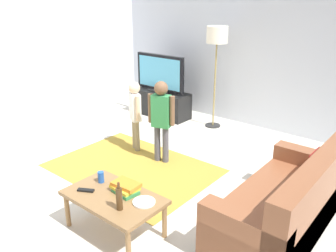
{
  "coord_description": "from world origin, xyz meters",
  "views": [
    {
      "loc": [
        2.76,
        -2.76,
        2.3
      ],
      "look_at": [
        0.0,
        0.6,
        0.65
      ],
      "focal_mm": 37.6,
      "sensor_mm": 36.0,
      "label": 1
    }
  ],
  "objects_px": {
    "child_near_tv": "(135,110)",
    "coffee_table": "(114,200)",
    "child_center": "(161,115)",
    "plate": "(144,202)",
    "floor_lamp": "(217,40)",
    "couch": "(288,207)",
    "tv": "(160,74)",
    "soda_can": "(101,177)",
    "book_stack": "(126,188)",
    "bottle": "(119,198)",
    "tv_stand": "(161,104)",
    "tv_remote": "(86,190)"
  },
  "relations": [
    {
      "from": "tv",
      "to": "child_near_tv",
      "type": "xyz_separation_m",
      "value": [
        0.76,
        -1.46,
        -0.2
      ]
    },
    {
      "from": "child_center",
      "to": "book_stack",
      "type": "height_order",
      "value": "child_center"
    },
    {
      "from": "child_center",
      "to": "floor_lamp",
      "type": "bearing_deg",
      "value": 96.85
    },
    {
      "from": "tv",
      "to": "plate",
      "type": "bearing_deg",
      "value": -51.74
    },
    {
      "from": "tv_stand",
      "to": "bottle",
      "type": "distance_m",
      "value": 3.91
    },
    {
      "from": "coffee_table",
      "to": "bottle",
      "type": "height_order",
      "value": "bottle"
    },
    {
      "from": "child_center",
      "to": "plate",
      "type": "xyz_separation_m",
      "value": [
        1.0,
        -1.43,
        -0.29
      ]
    },
    {
      "from": "floor_lamp",
      "to": "soda_can",
      "type": "relative_size",
      "value": 14.83
    },
    {
      "from": "floor_lamp",
      "to": "book_stack",
      "type": "distance_m",
      "value": 3.41
    },
    {
      "from": "child_near_tv",
      "to": "coffee_table",
      "type": "xyz_separation_m",
      "value": [
        1.25,
        -1.59,
        -0.28
      ]
    },
    {
      "from": "tv",
      "to": "tv_remote",
      "type": "relative_size",
      "value": 6.47
    },
    {
      "from": "book_stack",
      "to": "soda_can",
      "type": "height_order",
      "value": "soda_can"
    },
    {
      "from": "child_near_tv",
      "to": "coffee_table",
      "type": "relative_size",
      "value": 1.08
    },
    {
      "from": "couch",
      "to": "coffee_table",
      "type": "relative_size",
      "value": 1.8
    },
    {
      "from": "tv_stand",
      "to": "book_stack",
      "type": "distance_m",
      "value": 3.6
    },
    {
      "from": "floor_lamp",
      "to": "plate",
      "type": "height_order",
      "value": "floor_lamp"
    },
    {
      "from": "child_center",
      "to": "book_stack",
      "type": "distance_m",
      "value": 1.6
    },
    {
      "from": "couch",
      "to": "floor_lamp",
      "type": "relative_size",
      "value": 1.01
    },
    {
      "from": "book_stack",
      "to": "bottle",
      "type": "height_order",
      "value": "bottle"
    },
    {
      "from": "couch",
      "to": "bottle",
      "type": "xyz_separation_m",
      "value": [
        -1.13,
        -1.22,
        0.25
      ]
    },
    {
      "from": "tv_stand",
      "to": "tv_remote",
      "type": "relative_size",
      "value": 7.06
    },
    {
      "from": "tv",
      "to": "soda_can",
      "type": "xyz_separation_m",
      "value": [
        1.71,
        -2.95,
        -0.37
      ]
    },
    {
      "from": "tv_remote",
      "to": "couch",
      "type": "bearing_deg",
      "value": 7.4
    },
    {
      "from": "tv",
      "to": "child_near_tv",
      "type": "distance_m",
      "value": 1.66
    },
    {
      "from": "tv_stand",
      "to": "child_center",
      "type": "height_order",
      "value": "child_center"
    },
    {
      "from": "couch",
      "to": "coffee_table",
      "type": "xyz_separation_m",
      "value": [
        -1.35,
        -1.1,
        0.08
      ]
    },
    {
      "from": "plate",
      "to": "floor_lamp",
      "type": "bearing_deg",
      "value": 111.04
    },
    {
      "from": "bottle",
      "to": "plate",
      "type": "bearing_deg",
      "value": 65.5
    },
    {
      "from": "couch",
      "to": "bottle",
      "type": "relative_size",
      "value": 6.39
    },
    {
      "from": "couch",
      "to": "bottle",
      "type": "bearing_deg",
      "value": -132.91
    },
    {
      "from": "bottle",
      "to": "tv_remote",
      "type": "relative_size",
      "value": 1.66
    },
    {
      "from": "floor_lamp",
      "to": "book_stack",
      "type": "bearing_deg",
      "value": -73.32
    },
    {
      "from": "plate",
      "to": "book_stack",
      "type": "bearing_deg",
      "value": 175.12
    },
    {
      "from": "tv",
      "to": "couch",
      "type": "relative_size",
      "value": 0.61
    },
    {
      "from": "coffee_table",
      "to": "child_center",
      "type": "bearing_deg",
      "value": 113.94
    },
    {
      "from": "child_near_tv",
      "to": "coffee_table",
      "type": "height_order",
      "value": "child_near_tv"
    },
    {
      "from": "floor_lamp",
      "to": "coffee_table",
      "type": "relative_size",
      "value": 1.78
    },
    {
      "from": "soda_can",
      "to": "plate",
      "type": "height_order",
      "value": "soda_can"
    },
    {
      "from": "coffee_table",
      "to": "child_near_tv",
      "type": "bearing_deg",
      "value": 128.2
    },
    {
      "from": "tv",
      "to": "plate",
      "type": "height_order",
      "value": "tv"
    },
    {
      "from": "book_stack",
      "to": "plate",
      "type": "relative_size",
      "value": 1.35
    },
    {
      "from": "couch",
      "to": "tv_stand",
      "type": "bearing_deg",
      "value": 149.54
    },
    {
      "from": "floor_lamp",
      "to": "child_center",
      "type": "distance_m",
      "value": 1.9
    },
    {
      "from": "child_center",
      "to": "tv_remote",
      "type": "distance_m",
      "value": 1.72
    },
    {
      "from": "floor_lamp",
      "to": "child_center",
      "type": "bearing_deg",
      "value": -83.15
    },
    {
      "from": "tv_stand",
      "to": "soda_can",
      "type": "relative_size",
      "value": 10.0
    },
    {
      "from": "floor_lamp",
      "to": "bottle",
      "type": "height_order",
      "value": "floor_lamp"
    },
    {
      "from": "book_stack",
      "to": "bottle",
      "type": "relative_size",
      "value": 1.06
    },
    {
      "from": "soda_can",
      "to": "floor_lamp",
      "type": "bearing_deg",
      "value": 100.56
    },
    {
      "from": "couch",
      "to": "coffee_table",
      "type": "height_order",
      "value": "couch"
    }
  ]
}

